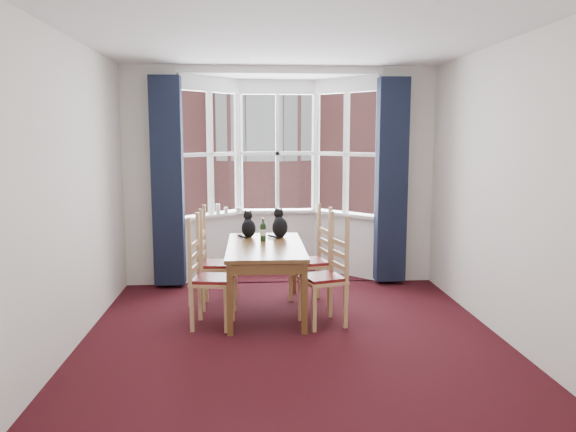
{
  "coord_description": "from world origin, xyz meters",
  "views": [
    {
      "loc": [
        -0.4,
        -5.01,
        1.91
      ],
      "look_at": [
        0.02,
        1.05,
        1.05
      ],
      "focal_mm": 35.0,
      "sensor_mm": 36.0,
      "label": 1
    }
  ],
  "objects": [
    {
      "name": "ceiling",
      "position": [
        0.0,
        0.0,
        2.8
      ],
      "size": [
        4.5,
        4.5,
        0.0
      ],
      "primitive_type": "plane",
      "rotation": [
        3.14,
        0.0,
        0.0
      ],
      "color": "white",
      "rests_on": "floor"
    },
    {
      "name": "wall_right",
      "position": [
        2.0,
        0.0,
        1.4
      ],
      "size": [
        0.0,
        4.5,
        4.5
      ],
      "primitive_type": "plane",
      "rotation": [
        1.57,
        0.0,
        -1.57
      ],
      "color": "silver",
      "rests_on": "floor"
    },
    {
      "name": "candle_tall",
      "position": [
        -0.83,
        2.6,
        0.94
      ],
      "size": [
        0.06,
        0.06,
        0.14
      ],
      "primitive_type": "cylinder",
      "color": "white",
      "rests_on": "bay_window"
    },
    {
      "name": "wall_near",
      "position": [
        0.0,
        -2.25,
        1.4
      ],
      "size": [
        4.0,
        0.0,
        4.0
      ],
      "primitive_type": "plane",
      "rotation": [
        -1.57,
        0.0,
        0.0
      ],
      "color": "silver",
      "rests_on": "floor"
    },
    {
      "name": "tenement_building",
      "position": [
        0.0,
        14.01,
        1.6
      ],
      "size": [
        18.4,
        7.8,
        15.2
      ],
      "color": "#99544F",
      "rests_on": "street"
    },
    {
      "name": "chair_right_far",
      "position": [
        0.37,
        1.25,
        0.47
      ],
      "size": [
        0.48,
        0.5,
        0.92
      ],
      "color": "tan",
      "rests_on": "floor"
    },
    {
      "name": "curtain_left",
      "position": [
        -1.42,
        2.07,
        1.35
      ],
      "size": [
        0.38,
        0.22,
        2.6
      ],
      "primitive_type": "cube",
      "color": "#161C31",
      "rests_on": "floor"
    },
    {
      "name": "curtain_right",
      "position": [
        1.42,
        2.07,
        1.35
      ],
      "size": [
        0.38,
        0.22,
        2.6
      ],
      "primitive_type": "cube",
      "color": "#161C31",
      "rests_on": "floor"
    },
    {
      "name": "bay_window",
      "position": [
        0.0,
        2.75,
        1.4
      ],
      "size": [
        2.76,
        0.94,
        2.8
      ],
      "color": "white",
      "rests_on": "floor"
    },
    {
      "name": "street",
      "position": [
        0.0,
        32.25,
        -6.0
      ],
      "size": [
        80.0,
        80.0,
        0.0
      ],
      "primitive_type": "plane",
      "color": "#333335",
      "rests_on": "ground"
    },
    {
      "name": "chair_left_near",
      "position": [
        -0.87,
        0.54,
        0.47
      ],
      "size": [
        0.45,
        0.47,
        0.92
      ],
      "color": "tan",
      "rests_on": "floor"
    },
    {
      "name": "candle_short",
      "position": [
        -0.72,
        2.63,
        0.91
      ],
      "size": [
        0.06,
        0.06,
        0.09
      ],
      "primitive_type": "cylinder",
      "color": "white",
      "rests_on": "bay_window"
    },
    {
      "name": "dining_table",
      "position": [
        -0.23,
        0.95,
        0.67
      ],
      "size": [
        0.83,
        1.53,
        0.75
      ],
      "color": "brown",
      "rests_on": "floor"
    },
    {
      "name": "wall_back_pier_right",
      "position": [
        1.65,
        2.25,
        1.4
      ],
      "size": [
        0.7,
        0.12,
        2.8
      ],
      "primitive_type": "cube",
      "color": "silver",
      "rests_on": "floor"
    },
    {
      "name": "wall_back_pier_left",
      "position": [
        -1.65,
        2.25,
        1.4
      ],
      "size": [
        0.7,
        0.12,
        2.8
      ],
      "primitive_type": "cube",
      "color": "silver",
      "rests_on": "floor"
    },
    {
      "name": "chair_left_far",
      "position": [
        -0.84,
        1.2,
        0.47
      ],
      "size": [
        0.41,
        0.43,
        0.92
      ],
      "color": "tan",
      "rests_on": "floor"
    },
    {
      "name": "cat_right",
      "position": [
        -0.05,
        1.44,
        0.88
      ],
      "size": [
        0.21,
        0.28,
        0.35
      ],
      "color": "black",
      "rests_on": "dining_table"
    },
    {
      "name": "candle_extra",
      "position": [
        -0.55,
        2.65,
        0.91
      ],
      "size": [
        0.05,
        0.05,
        0.08
      ],
      "primitive_type": "cylinder",
      "color": "white",
      "rests_on": "bay_window"
    },
    {
      "name": "chair_right_near",
      "position": [
        0.42,
        0.53,
        0.47
      ],
      "size": [
        0.5,
        0.52,
        0.92
      ],
      "color": "tan",
      "rests_on": "floor"
    },
    {
      "name": "wall_left",
      "position": [
        -2.0,
        0.0,
        1.4
      ],
      "size": [
        0.0,
        4.5,
        4.5
      ],
      "primitive_type": "plane",
      "rotation": [
        1.57,
        0.0,
        1.57
      ],
      "color": "silver",
      "rests_on": "floor"
    },
    {
      "name": "wine_bottle",
      "position": [
        -0.25,
        1.19,
        0.86
      ],
      "size": [
        0.07,
        0.07,
        0.26
      ],
      "color": "black",
      "rests_on": "dining_table"
    },
    {
      "name": "cat_left",
      "position": [
        -0.42,
        1.46,
        0.87
      ],
      "size": [
        0.19,
        0.25,
        0.32
      ],
      "color": "black",
      "rests_on": "dining_table"
    },
    {
      "name": "floor",
      "position": [
        0.0,
        0.0,
        0.0
      ],
      "size": [
        4.5,
        4.5,
        0.0
      ],
      "primitive_type": "plane",
      "color": "black",
      "rests_on": "ground"
    }
  ]
}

